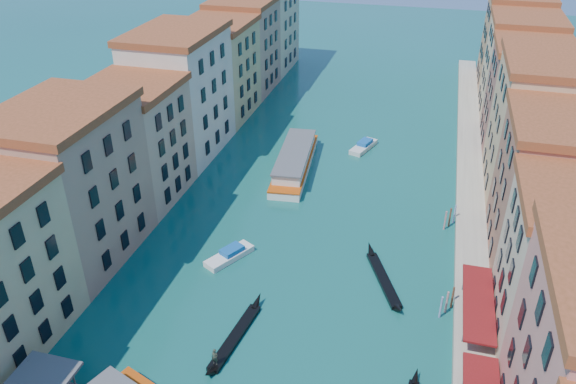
# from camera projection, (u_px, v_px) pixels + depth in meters

# --- Properties ---
(left_bank_palazzos) EXTENTS (12.80, 128.40, 21.00)m
(left_bank_palazzos) POSITION_uv_depth(u_px,v_px,m) (164.00, 111.00, 88.58)
(left_bank_palazzos) COLOR beige
(left_bank_palazzos) RESTS_ON ground
(right_bank_palazzos) EXTENTS (12.80, 128.40, 21.00)m
(right_bank_palazzos) POSITION_uv_depth(u_px,v_px,m) (542.00, 150.00, 76.20)
(right_bank_palazzos) COLOR #AC513B
(right_bank_palazzos) RESTS_ON ground
(quay) EXTENTS (4.00, 140.00, 1.00)m
(quay) POSITION_uv_depth(u_px,v_px,m) (470.00, 201.00, 82.64)
(quay) COLOR #A29783
(quay) RESTS_ON ground
(mooring_poles_right) EXTENTS (1.44, 54.24, 3.20)m
(mooring_poles_right) POSITION_uv_depth(u_px,v_px,m) (444.00, 381.00, 52.66)
(mooring_poles_right) COLOR brown
(mooring_poles_right) RESTS_ON ground
(vaporetto_far) EXTENTS (6.87, 21.91, 3.21)m
(vaporetto_far) POSITION_uv_depth(u_px,v_px,m) (295.00, 160.00, 91.93)
(vaporetto_far) COLOR white
(vaporetto_far) RESTS_ON ground
(gondola_fore) EXTENTS (2.67, 13.28, 2.65)m
(gondola_fore) POSITION_uv_depth(u_px,v_px,m) (235.00, 336.00, 58.92)
(gondola_fore) COLOR black
(gondola_fore) RESTS_ON ground
(gondola_far) EXTENTS (6.43, 12.69, 1.91)m
(gondola_far) POSITION_uv_depth(u_px,v_px,m) (383.00, 277.00, 67.37)
(gondola_far) COLOR black
(gondola_far) RESTS_ON ground
(motorboat_mid) EXTENTS (5.12, 6.92, 1.40)m
(motorboat_mid) POSITION_uv_depth(u_px,v_px,m) (230.00, 255.00, 71.07)
(motorboat_mid) COLOR white
(motorboat_mid) RESTS_ON ground
(motorboat_far) EXTENTS (4.25, 7.21, 1.42)m
(motorboat_far) POSITION_uv_depth(u_px,v_px,m) (364.00, 146.00, 98.81)
(motorboat_far) COLOR silver
(motorboat_far) RESTS_ON ground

